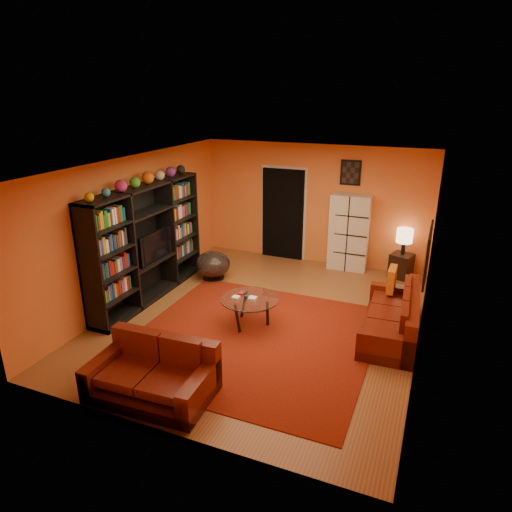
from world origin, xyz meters
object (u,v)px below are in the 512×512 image
at_px(loveseat, 155,373).
at_px(bowl_chair, 213,264).
at_px(side_table, 401,266).
at_px(entertainment_unit, 147,243).
at_px(storage_cabinet, 349,233).
at_px(sofa, 396,318).
at_px(table_lamp, 405,236).
at_px(coffee_table, 250,301).
at_px(tv, 151,246).

relative_size(loveseat, bowl_chair, 2.22).
xyz_separation_m(bowl_chair, side_table, (3.56, 1.54, -0.06)).
distance_m(entertainment_unit, storage_cabinet, 4.19).
bearing_deg(loveseat, entertainment_unit, 33.37).
distance_m(sofa, table_lamp, 2.57).
bearing_deg(bowl_chair, sofa, -14.36).
xyz_separation_m(loveseat, coffee_table, (0.42, 2.08, 0.15)).
relative_size(sofa, table_lamp, 3.71).
distance_m(sofa, storage_cabinet, 2.90).
bearing_deg(storage_cabinet, side_table, -4.61).
bearing_deg(loveseat, storage_cabinet, -17.15).
height_order(tv, storage_cabinet, storage_cabinet).
bearing_deg(coffee_table, bowl_chair, 133.70).
relative_size(storage_cabinet, table_lamp, 3.01).
bearing_deg(table_lamp, entertainment_unit, -147.07).
distance_m(bowl_chair, table_lamp, 3.92).
distance_m(coffee_table, table_lamp, 3.75).
height_order(tv, bowl_chair, tv).
xyz_separation_m(loveseat, table_lamp, (2.50, 5.17, 0.60)).
xyz_separation_m(tv, storage_cabinet, (3.06, 2.75, -0.18)).
bearing_deg(tv, coffee_table, -100.25).
relative_size(tv, side_table, 1.89).
distance_m(sofa, side_table, 2.50).
distance_m(loveseat, side_table, 5.74).
height_order(tv, loveseat, tv).
bearing_deg(side_table, sofa, -86.30).
bearing_deg(sofa, tv, 179.81).
relative_size(entertainment_unit, bowl_chair, 4.24).
bearing_deg(coffee_table, table_lamp, 55.94).
distance_m(coffee_table, bowl_chair, 2.14).
bearing_deg(entertainment_unit, coffee_table, -8.74).
height_order(bowl_chair, table_lamp, table_lamp).
height_order(sofa, coffee_table, sofa).
relative_size(entertainment_unit, storage_cabinet, 1.84).
xyz_separation_m(entertainment_unit, loveseat, (1.74, -2.42, -0.77)).
bearing_deg(bowl_chair, table_lamp, 23.43).
xyz_separation_m(sofa, storage_cabinet, (-1.29, 2.54, 0.53)).
bearing_deg(side_table, bowl_chair, -156.57).
bearing_deg(side_table, entertainment_unit, -147.07).
bearing_deg(entertainment_unit, storage_cabinet, 41.97).
distance_m(entertainment_unit, tv, 0.09).
xyz_separation_m(entertainment_unit, coffee_table, (2.16, -0.33, -0.61)).
height_order(loveseat, storage_cabinet, storage_cabinet).
distance_m(coffee_table, side_table, 3.73).
relative_size(sofa, bowl_chair, 2.84).
xyz_separation_m(sofa, coffee_table, (-2.25, -0.59, 0.15)).
bearing_deg(sofa, table_lamp, 90.79).
bearing_deg(entertainment_unit, side_table, 32.93).
distance_m(storage_cabinet, bowl_chair, 2.94).
distance_m(bowl_chair, side_table, 3.88).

